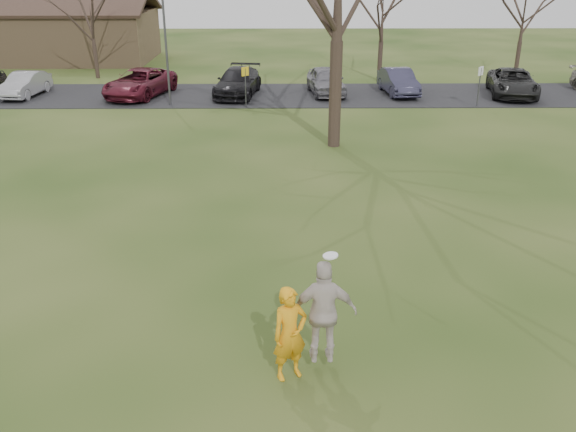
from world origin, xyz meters
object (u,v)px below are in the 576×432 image
object	(u,v)px
car_5	(398,82)
car_6	(513,83)
car_1	(25,84)
catching_play	(324,312)
building	(15,34)
car_3	(238,82)
lamp_post	(165,27)
player_defender	(290,334)
car_2	(140,83)
car_4	(326,81)

from	to	relation	value
car_5	car_6	distance (m)	6.32
car_1	catching_play	xyz separation A→B (m)	(15.00, -24.69, 0.57)
car_6	building	size ratio (longest dim) A/B	0.25
car_3	lamp_post	distance (m)	5.24
building	player_defender	bearing A→B (deg)	-62.32
car_1	car_2	world-z (taller)	car_2
player_defender	car_4	distance (m)	25.42
car_4	car_3	bearing A→B (deg)	177.09
car_4	catching_play	distance (m)	25.18
car_1	car_3	size ratio (longest dim) A/B	0.78
car_1	lamp_post	world-z (taller)	lamp_post
car_2	car_3	size ratio (longest dim) A/B	1.05
player_defender	building	size ratio (longest dim) A/B	0.09
car_4	lamp_post	xyz separation A→B (m)	(-8.34, -2.70, 3.19)
catching_play	building	size ratio (longest dim) A/B	0.11
car_2	lamp_post	size ratio (longest dim) A/B	0.85
catching_play	lamp_post	distance (m)	23.54
car_6	car_2	bearing A→B (deg)	-168.57
car_6	lamp_post	bearing A→B (deg)	-161.86
catching_play	car_1	bearing A→B (deg)	121.29
car_3	car_4	xyz separation A→B (m)	(4.93, 0.32, 0.01)
player_defender	car_5	xyz separation A→B (m)	(6.43, 25.27, -0.19)
car_1	lamp_post	bearing A→B (deg)	-9.53
player_defender	car_6	world-z (taller)	player_defender
car_1	car_3	xyz separation A→B (m)	(11.79, 0.12, 0.08)
car_2	car_5	size ratio (longest dim) A/B	1.25
car_5	building	world-z (taller)	building
player_defender	car_2	size ratio (longest dim) A/B	0.35
car_2	building	size ratio (longest dim) A/B	0.26
car_2	car_3	distance (m)	5.41
car_2	car_4	world-z (taller)	car_4
player_defender	car_1	bearing A→B (deg)	93.97
car_3	car_6	bearing A→B (deg)	7.01
catching_play	car_2	bearing A→B (deg)	109.30
player_defender	car_1	world-z (taller)	player_defender
car_1	car_6	size ratio (longest dim) A/B	0.77
car_5	lamp_post	world-z (taller)	lamp_post
car_3	car_6	distance (m)	15.31
car_3	car_5	distance (m)	9.02
car_1	car_6	distance (m)	27.10
car_1	car_3	bearing A→B (deg)	6.15
car_5	catching_play	xyz separation A→B (m)	(-5.80, -25.08, 0.52)
car_4	building	size ratio (longest dim) A/B	0.21
car_2	building	xyz separation A→B (m)	(-11.99, 13.30, 1.16)
car_2	catching_play	xyz separation A→B (m)	(8.63, -24.63, 0.48)
car_3	building	bearing A→B (deg)	150.76
car_1	lamp_post	xyz separation A→B (m)	(8.38, -2.26, 3.28)
car_4	lamp_post	bearing A→B (deg)	-168.67
car_3	lamp_post	xyz separation A→B (m)	(-3.41, -2.38, 3.20)
car_2	building	bearing A→B (deg)	147.51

